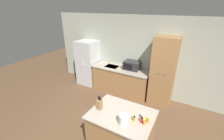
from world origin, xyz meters
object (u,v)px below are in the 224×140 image
object	(u,v)px
spice_bottle_green_herb	(144,122)
kettle	(124,120)
knife_block	(100,104)
spice_bottle_short_red	(142,120)
spice_bottle_tall_dark	(148,120)
microwave	(132,65)
refrigerator	(88,63)
fire_extinguisher	(80,75)
pantry_cabinet	(163,72)
spice_bottle_pale_salt	(143,116)
spice_bottle_amber_oil	(134,119)

from	to	relation	value
spice_bottle_green_herb	kettle	world-z (taller)	kettle
knife_block	spice_bottle_short_red	world-z (taller)	knife_block
knife_block	spice_bottle_tall_dark	distance (m)	0.97
microwave	knife_block	bearing A→B (deg)	-84.02
refrigerator	fire_extinguisher	xyz separation A→B (m)	(-0.49, 0.01, -0.62)
pantry_cabinet	spice_bottle_tall_dark	world-z (taller)	pantry_cabinet
spice_bottle_green_herb	spice_bottle_pale_salt	xyz separation A→B (m)	(-0.08, 0.14, -0.01)
spice_bottle_tall_dark	spice_bottle_green_herb	distance (m)	0.11
refrigerator	kettle	distance (m)	3.48
pantry_cabinet	spice_bottle_pale_salt	bearing A→B (deg)	-87.96
spice_bottle_amber_oil	pantry_cabinet	bearing A→B (deg)	88.92
spice_bottle_tall_dark	spice_bottle_amber_oil	world-z (taller)	spice_bottle_tall_dark
spice_bottle_tall_dark	spice_bottle_short_red	xyz separation A→B (m)	(-0.10, -0.07, 0.00)
refrigerator	spice_bottle_amber_oil	world-z (taller)	refrigerator
spice_bottle_short_red	spice_bottle_pale_salt	distance (m)	0.10
pantry_cabinet	fire_extinguisher	distance (m)	3.36
spice_bottle_amber_oil	fire_extinguisher	world-z (taller)	spice_bottle_amber_oil
spice_bottle_pale_salt	kettle	bearing A→B (deg)	-129.40
refrigerator	fire_extinguisher	bearing A→B (deg)	178.56
microwave	spice_bottle_short_red	world-z (taller)	microwave
spice_bottle_short_red	spice_bottle_green_herb	world-z (taller)	spice_bottle_green_herb
microwave	pantry_cabinet	bearing A→B (deg)	-3.66
refrigerator	pantry_cabinet	world-z (taller)	pantry_cabinet
spice_bottle_tall_dark	pantry_cabinet	bearing A→B (deg)	95.11
refrigerator	spice_bottle_short_red	bearing A→B (deg)	-36.54
spice_bottle_short_red	knife_block	bearing A→B (deg)	-176.55
pantry_cabinet	spice_bottle_short_red	xyz separation A→B (m)	(0.09, -2.16, -0.08)
pantry_cabinet	spice_bottle_amber_oil	bearing A→B (deg)	-91.08
spice_bottle_short_red	kettle	distance (m)	0.33
refrigerator	spice_bottle_pale_salt	size ratio (longest dim) A/B	13.98
microwave	kettle	size ratio (longest dim) A/B	2.34
spice_bottle_green_herb	microwave	bearing A→B (deg)	117.38
spice_bottle_amber_oil	fire_extinguisher	size ratio (longest dim) A/B	0.20
spice_bottle_tall_dark	microwave	bearing A→B (deg)	119.17
knife_block	spice_bottle_tall_dark	size ratio (longest dim) A/B	2.71
knife_block	microwave	bearing A→B (deg)	95.98
pantry_cabinet	microwave	xyz separation A→B (m)	(-1.02, 0.06, -0.01)
pantry_cabinet	knife_block	bearing A→B (deg)	-109.41
spice_bottle_tall_dark	spice_bottle_short_red	bearing A→B (deg)	-145.62
refrigerator	knife_block	world-z (taller)	refrigerator
refrigerator	spice_bottle_green_herb	xyz separation A→B (m)	(2.92, -2.16, 0.14)
spice_bottle_short_red	spice_bottle_green_herb	bearing A→B (deg)	-31.06
refrigerator	spice_bottle_amber_oil	size ratio (longest dim) A/B	16.71
microwave	spice_bottle_tall_dark	xyz separation A→B (m)	(1.20, -2.16, -0.07)
spice_bottle_short_red	spice_bottle_pale_salt	size ratio (longest dim) A/B	0.96
knife_block	refrigerator	bearing A→B (deg)	132.51
spice_bottle_tall_dark	knife_block	bearing A→B (deg)	-173.02
pantry_cabinet	spice_bottle_amber_oil	size ratio (longest dim) A/B	20.85
knife_block	spice_bottle_amber_oil	distance (m)	0.74
spice_bottle_pale_salt	fire_extinguisher	distance (m)	3.97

